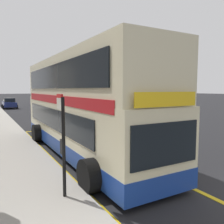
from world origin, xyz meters
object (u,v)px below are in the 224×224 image
Objects in this scene: parked_car_navy_distant at (38,101)px; parked_car_navy_across at (9,103)px; double_decker_bus at (80,109)px; bus_stop_sign at (63,137)px.

parked_car_navy_distant is 1.00× the size of parked_car_navy_across.
parked_car_navy_distant is (5.12, 34.40, -1.27)m from double_decker_bus.
parked_car_navy_distant is at bearing 81.54° from double_decker_bus.
bus_stop_sign is 39.26m from parked_car_navy_distant.
parked_car_navy_across is at bearing 90.75° from double_decker_bus.
bus_stop_sign reaches higher than parked_car_navy_distant.
parked_car_navy_distant is at bearing 43.81° from parked_car_navy_across.
double_decker_bus is 4.70m from bus_stop_sign.
double_decker_bus reaches higher than parked_car_navy_distant.
double_decker_bus is at bearing -98.56° from parked_car_navy_distant.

